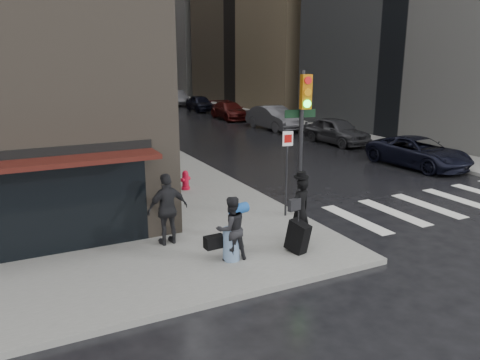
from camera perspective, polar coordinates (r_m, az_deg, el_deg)
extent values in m
plane|color=black|center=(12.81, 4.62, -8.48)|extent=(140.00, 140.00, 0.00)
cube|color=slate|center=(37.89, -16.96, 6.59)|extent=(4.00, 50.00, 0.15)
cube|color=slate|center=(42.23, 1.53, 8.00)|extent=(3.00, 50.00, 0.15)
cube|color=silver|center=(15.51, 13.90, -4.66)|extent=(0.50, 3.00, 0.01)
cube|color=silver|center=(16.55, 18.16, -3.74)|extent=(0.50, 3.00, 0.01)
cube|color=silver|center=(17.67, 21.89, -2.91)|extent=(0.50, 3.00, 0.01)
cube|color=silver|center=(18.87, 25.15, -2.18)|extent=(0.50, 3.00, 0.01)
cube|color=slate|center=(75.63, -1.18, 20.42)|extent=(22.00, 20.00, 25.00)
imported|color=black|center=(12.66, 7.33, -3.71)|extent=(0.75, 0.59, 1.82)
cylinder|color=black|center=(12.40, 7.47, 0.37)|extent=(0.39, 0.39, 0.05)
cylinder|color=black|center=(12.38, 7.48, 0.64)|extent=(0.24, 0.24, 0.15)
cube|color=black|center=(12.33, 6.65, -3.01)|extent=(0.41, 0.22, 0.32)
cube|color=black|center=(12.18, 7.06, -6.90)|extent=(0.48, 0.76, 0.92)
cylinder|color=black|center=(12.01, 7.13, -4.75)|extent=(0.04, 0.04, 0.43)
imported|color=black|center=(11.52, -1.09, -5.95)|extent=(0.83, 0.67, 1.64)
cube|color=black|center=(11.62, -3.15, -7.54)|extent=(0.51, 0.29, 0.31)
cylinder|color=#1B4C96|center=(11.59, -0.17, -3.52)|extent=(0.54, 0.37, 0.26)
imported|color=black|center=(12.61, -8.81, -3.53)|extent=(1.19, 0.61, 1.95)
cylinder|color=black|center=(14.64, 7.39, 4.26)|extent=(0.14, 0.14, 4.52)
cube|color=#AF650B|center=(14.21, 8.04, 10.59)|extent=(0.34, 0.25, 1.02)
cylinder|color=red|center=(14.09, 8.29, 11.93)|extent=(0.23, 0.09, 0.23)
cylinder|color=orange|center=(14.11, 8.24, 10.55)|extent=(0.23, 0.09, 0.23)
cylinder|color=#19E533|center=(14.14, 8.19, 9.19)|extent=(0.23, 0.09, 0.23)
cylinder|color=black|center=(14.65, 5.67, 0.71)|extent=(0.07, 0.07, 2.71)
cube|color=white|center=(14.40, 5.85, 5.04)|extent=(0.34, 0.07, 0.45)
cube|color=black|center=(14.57, 7.34, 8.03)|extent=(1.01, 0.19, 0.25)
cylinder|color=#B10A24|center=(17.98, -6.63, -0.97)|extent=(0.32, 0.32, 0.10)
cylinder|color=#B10A24|center=(17.91, -6.66, -0.19)|extent=(0.24, 0.24, 0.61)
sphere|color=#B10A24|center=(17.83, -6.69, 0.81)|extent=(0.22, 0.22, 0.22)
cylinder|color=#B10A24|center=(17.89, -6.67, 0.12)|extent=(0.43, 0.30, 0.14)
imported|color=black|center=(23.64, 20.92, 3.19)|extent=(2.69, 5.20, 1.40)
imported|color=#39393E|center=(28.65, 11.67, 5.91)|extent=(2.14, 4.71, 1.57)
imported|color=#545359|center=(33.84, 4.13, 7.57)|extent=(2.08, 5.15, 1.66)
imported|color=#410E0D|center=(39.52, -1.27, 8.47)|extent=(2.20, 5.00, 1.43)
imported|color=black|center=(45.58, -4.89, 9.31)|extent=(2.02, 4.54, 1.52)
imported|color=#49494E|center=(51.74, -7.78, 9.92)|extent=(1.97, 4.93, 1.60)
imported|color=#504F55|center=(58.06, -9.90, 10.36)|extent=(2.89, 5.91, 1.62)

